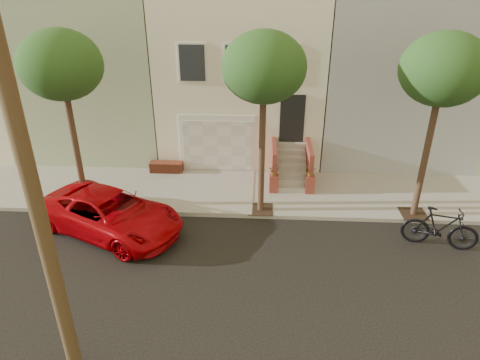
{
  "coord_description": "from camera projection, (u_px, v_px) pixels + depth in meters",
  "views": [
    {
      "loc": [
        1.0,
        -9.58,
        8.11
      ],
      "look_at": [
        0.3,
        3.0,
        1.79
      ],
      "focal_mm": 31.9,
      "sensor_mm": 36.0,
      "label": 1
    }
  ],
  "objects": [
    {
      "name": "ground",
      "position": [
        224.0,
        282.0,
        12.24
      ],
      "size": [
        90.0,
        90.0,
        0.0
      ],
      "primitive_type": "plane",
      "color": "black",
      "rests_on": "ground"
    },
    {
      "name": "sidewalk",
      "position": [
        236.0,
        192.0,
        16.98
      ],
      "size": [
        40.0,
        3.7,
        0.15
      ],
      "primitive_type": "cube",
      "color": "gray",
      "rests_on": "ground"
    },
    {
      "name": "house_row",
      "position": [
        243.0,
        70.0,
        20.59
      ],
      "size": [
        33.1,
        11.7,
        7.0
      ],
      "color": "silver",
      "rests_on": "sidewalk"
    },
    {
      "name": "tree_left",
      "position": [
        61.0,
        66.0,
        13.63
      ],
      "size": [
        2.7,
        2.57,
        6.3
      ],
      "color": "#2D2116",
      "rests_on": "sidewalk"
    },
    {
      "name": "tree_mid",
      "position": [
        264.0,
        69.0,
        13.31
      ],
      "size": [
        2.7,
        2.57,
        6.3
      ],
      "color": "#2D2116",
      "rests_on": "sidewalk"
    },
    {
      "name": "tree_right",
      "position": [
        444.0,
        71.0,
        13.04
      ],
      "size": [
        2.7,
        2.57,
        6.3
      ],
      "color": "#2D2116",
      "rests_on": "sidewalk"
    },
    {
      "name": "pickup_truck",
      "position": [
        110.0,
        213.0,
        14.27
      ],
      "size": [
        5.65,
        4.3,
        1.43
      ],
      "primitive_type": "imported",
      "rotation": [
        0.0,
        0.0,
        1.14
      ],
      "color": "#B1030A",
      "rests_on": "ground"
    },
    {
      "name": "motorcycle",
      "position": [
        440.0,
        228.0,
        13.51
      ],
      "size": [
        2.4,
        1.2,
        1.39
      ],
      "primitive_type": "imported",
      "rotation": [
        0.0,
        0.0,
        1.33
      ],
      "color": "black",
      "rests_on": "ground"
    }
  ]
}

